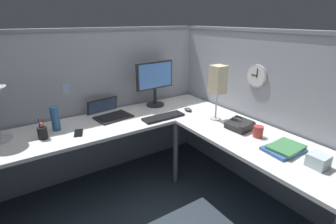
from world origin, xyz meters
TOP-DOWN VIEW (x-y plane):
  - ground_plane at (0.00, 0.00)m, footprint 6.80×6.80m
  - cubicle_wall_back at (-0.36, 0.87)m, footprint 2.57×0.12m
  - cubicle_wall_right at (0.87, -0.27)m, footprint 0.12×2.37m
  - desk at (-0.15, -0.05)m, footprint 2.35×2.15m
  - monitor at (0.21, 0.64)m, footprint 0.46×0.20m
  - laptop at (-0.35, 0.64)m, footprint 0.39×0.43m
  - keyboard at (0.08, 0.26)m, footprint 0.43×0.14m
  - computer_mouse at (0.40, 0.28)m, footprint 0.06×0.10m
  - pen_cup at (-1.00, 0.42)m, footprint 0.08×0.08m
  - cell_phone at (-0.73, 0.36)m, footprint 0.11×0.16m
  - thermos_flask at (-0.87, 0.54)m, footprint 0.07×0.07m
  - office_phone at (0.50, -0.35)m, footprint 0.20×0.22m
  - book_stack at (0.48, -0.80)m, footprint 0.30×0.23m
  - desk_lamp_paper at (0.49, -0.05)m, footprint 0.13×0.13m
  - coffee_mug at (0.51, -0.54)m, footprint 0.08×0.08m
  - tissue_box at (0.47, -1.05)m, footprint 0.12×0.12m
  - wall_clock at (0.82, -0.23)m, footprint 0.04×0.22m
  - pinned_note_leftmost at (-0.70, 0.82)m, footprint 0.06×0.00m

SIDE VIEW (x-z plane):
  - ground_plane at x=0.00m, z-range 0.00..0.00m
  - desk at x=-0.15m, z-range 0.27..1.00m
  - cell_phone at x=-0.73m, z-range 0.73..0.74m
  - keyboard at x=0.08m, z-range 0.73..0.75m
  - computer_mouse at x=0.40m, z-range 0.73..0.76m
  - book_stack at x=0.48m, z-range 0.73..0.77m
  - laptop at x=-0.35m, z-range 0.65..0.86m
  - office_phone at x=0.50m, z-range 0.71..0.82m
  - tissue_box at x=0.47m, z-range 0.73..0.82m
  - coffee_mug at x=0.51m, z-range 0.73..0.83m
  - pen_cup at x=-1.00m, z-range 0.69..0.87m
  - cubicle_wall_back at x=-0.36m, z-range 0.00..1.58m
  - cubicle_wall_right at x=0.87m, z-range 0.00..1.58m
  - thermos_flask at x=-0.87m, z-range 0.73..0.95m
  - pinned_note_leftmost at x=-0.70m, z-range 0.97..1.07m
  - monitor at x=0.21m, z-range 0.77..1.27m
  - desk_lamp_paper at x=0.49m, z-range 0.85..1.38m
  - wall_clock at x=0.82m, z-range 1.04..1.26m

